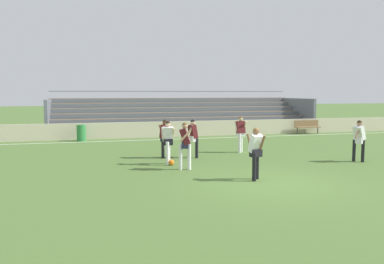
% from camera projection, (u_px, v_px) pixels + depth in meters
% --- Properties ---
extents(ground_plane, '(160.00, 160.00, 0.00)m').
position_uv_depth(ground_plane, '(271.00, 183.00, 12.56)').
color(ground_plane, '#4C6B30').
extents(field_line_sideline, '(44.00, 0.12, 0.01)m').
position_uv_depth(field_line_sideline, '(176.00, 139.00, 24.53)').
color(field_line_sideline, white).
rests_on(field_line_sideline, ground).
extents(sideline_wall, '(48.00, 0.16, 0.97)m').
position_uv_depth(sideline_wall, '(171.00, 129.00, 25.69)').
color(sideline_wall, beige).
rests_on(sideline_wall, ground).
extents(bleacher_stand, '(18.59, 5.13, 2.90)m').
position_uv_depth(bleacher_stand, '(183.00, 114.00, 29.63)').
color(bleacher_stand, '#897051').
rests_on(bleacher_stand, ground).
extents(bench_near_bin, '(1.80, 0.40, 0.90)m').
position_uv_depth(bench_near_bin, '(307.00, 126.00, 27.80)').
color(bench_near_bin, olive).
rests_on(bench_near_bin, ground).
extents(trash_bin, '(0.52, 0.52, 0.93)m').
position_uv_depth(trash_bin, '(81.00, 133.00, 23.53)').
color(trash_bin, '#2D7F3D').
rests_on(trash_bin, ground).
extents(player_white_overlapping, '(0.50, 0.56, 1.68)m').
position_uv_depth(player_white_overlapping, '(168.00, 139.00, 15.78)').
color(player_white_overlapping, white).
rests_on(player_white_overlapping, ground).
extents(player_dark_dropping_back, '(0.50, 0.59, 1.71)m').
position_uv_depth(player_dark_dropping_back, '(185.00, 141.00, 14.70)').
color(player_dark_dropping_back, white).
rests_on(player_dark_dropping_back, ground).
extents(player_white_on_ball, '(0.68, 0.49, 1.67)m').
position_uv_depth(player_white_on_ball, '(359.00, 137.00, 16.41)').
color(player_white_on_ball, black).
rests_on(player_white_on_ball, ground).
extents(player_white_challenging, '(0.45, 0.58, 1.67)m').
position_uv_depth(player_white_challenging, '(256.00, 149.00, 12.94)').
color(player_white_challenging, black).
rests_on(player_white_challenging, ground).
extents(player_dark_trailing_run, '(0.48, 0.62, 1.63)m').
position_uv_depth(player_dark_trailing_run, '(165.00, 135.00, 17.36)').
color(player_dark_trailing_run, black).
rests_on(player_dark_trailing_run, ground).
extents(player_dark_pressing_high, '(0.62, 0.45, 1.63)m').
position_uv_depth(player_dark_pressing_high, '(193.00, 135.00, 17.41)').
color(player_dark_pressing_high, black).
rests_on(player_dark_pressing_high, ground).
extents(player_dark_wide_left, '(0.44, 0.46, 1.68)m').
position_uv_depth(player_dark_wide_left, '(241.00, 131.00, 18.97)').
color(player_dark_wide_left, white).
rests_on(player_dark_wide_left, ground).
extents(soccer_ball, '(0.22, 0.22, 0.22)m').
position_uv_depth(soccer_ball, '(171.00, 162.00, 15.67)').
color(soccer_ball, orange).
rests_on(soccer_ball, ground).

